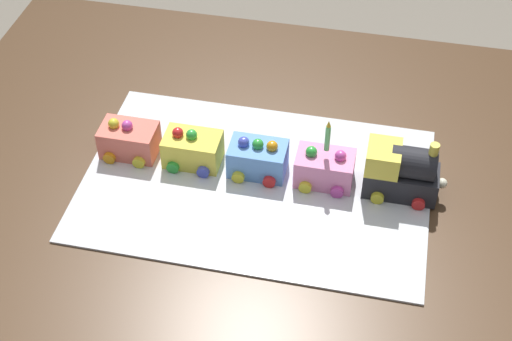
{
  "coord_description": "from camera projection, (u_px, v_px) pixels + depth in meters",
  "views": [
    {
      "loc": [
        -0.12,
        0.91,
        1.67
      ],
      "look_at": [
        0.07,
        0.01,
        0.77
      ],
      "focal_mm": 52.52,
      "sensor_mm": 36.0,
      "label": 1
    }
  ],
  "objects": [
    {
      "name": "cake_car_flatbed_bubblegum",
      "position": [
        325.0,
        168.0,
        1.29
      ],
      "size": [
        0.1,
        0.08,
        0.07
      ],
      "color": "pink",
      "rests_on": "cake_board"
    },
    {
      "name": "birthday_candle",
      "position": [
        328.0,
        136.0,
        1.24
      ],
      "size": [
        0.01,
        0.01,
        0.06
      ],
      "color": "#66D872",
      "rests_on": "cake_car_flatbed_bubblegum"
    },
    {
      "name": "dining_table",
      "position": [
        291.0,
        228.0,
        1.38
      ],
      "size": [
        1.4,
        1.0,
        0.74
      ],
      "color": "#4C331E",
      "rests_on": "ground"
    },
    {
      "name": "cake_locomotive",
      "position": [
        401.0,
        171.0,
        1.26
      ],
      "size": [
        0.14,
        0.08,
        0.12
      ],
      "color": "#232328",
      "rests_on": "cake_board"
    },
    {
      "name": "cake_car_caboose_lemon",
      "position": [
        192.0,
        149.0,
        1.33
      ],
      "size": [
        0.1,
        0.08,
        0.07
      ],
      "color": "#F4E04C",
      "rests_on": "cake_board"
    },
    {
      "name": "cake_car_hopper_coral",
      "position": [
        129.0,
        140.0,
        1.34
      ],
      "size": [
        0.1,
        0.08,
        0.07
      ],
      "color": "#F27260",
      "rests_on": "cake_board"
    },
    {
      "name": "cake_board",
      "position": [
        256.0,
        184.0,
        1.31
      ],
      "size": [
        0.6,
        0.4,
        0.0
      ],
      "primitive_type": "cube",
      "color": "silver",
      "rests_on": "dining_table"
    },
    {
      "name": "cake_car_gondola_sky_blue",
      "position": [
        258.0,
        158.0,
        1.31
      ],
      "size": [
        0.1,
        0.08,
        0.07
      ],
      "color": "#669EEA",
      "rests_on": "cake_board"
    }
  ]
}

